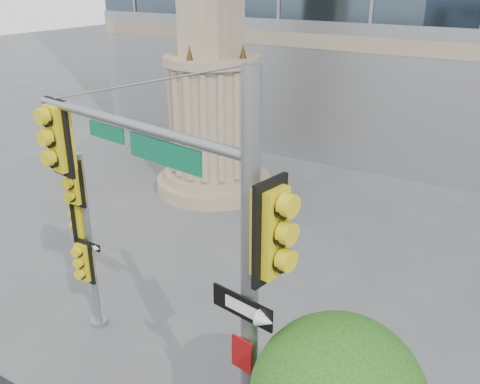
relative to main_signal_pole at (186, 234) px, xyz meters
The scene contains 3 objects.
monument 12.30m from the main_signal_pole, 122.68° to the left, with size 4.40×4.40×16.60m.
main_signal_pole is the anchor object (origin of this frame).
secondary_signal_pole 4.77m from the main_signal_pole, 158.99° to the left, with size 0.74×0.55×4.32m.
Camera 1 is at (5.02, -6.91, 7.88)m, focal length 40.00 mm.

